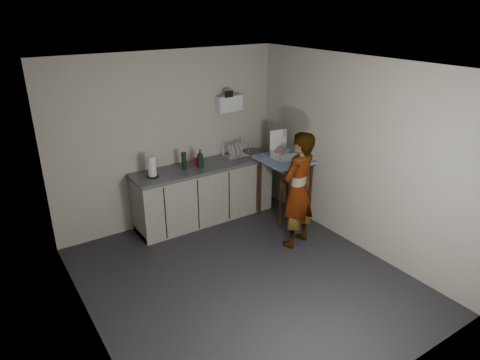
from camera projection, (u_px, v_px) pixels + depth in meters
ground at (244, 279)px, 5.34m from camera, size 4.00×4.00×0.00m
wall_back at (170, 140)px, 6.38m from camera, size 3.60×0.02×2.60m
wall_right at (354, 155)px, 5.76m from camera, size 0.02×4.00×2.60m
wall_left at (83, 225)px, 3.93m from camera, size 0.02×4.00×2.60m
ceiling at (245, 66)px, 4.35m from camera, size 3.60×4.00×0.01m
kitchen_counter at (205, 194)px, 6.69m from camera, size 2.24×0.62×0.91m
wall_shelf at (229, 103)px, 6.66m from camera, size 0.42×0.18×0.37m
side_table at (286, 166)px, 6.61m from camera, size 0.79×0.79×0.99m
standing_man at (298, 190)px, 5.84m from camera, size 0.69×0.55×1.65m
soap_bottle at (200, 158)px, 6.38m from camera, size 0.11×0.11×0.28m
soda_can at (196, 162)px, 6.45m from camera, size 0.07×0.07×0.13m
dark_bottle at (184, 161)px, 6.30m from camera, size 0.08×0.08×0.26m
paper_towel at (152, 167)px, 6.01m from camera, size 0.17×0.17×0.31m
dish_rack at (236, 153)px, 6.84m from camera, size 0.36×0.27×0.25m
bakery_box at (282, 152)px, 6.52m from camera, size 0.33×0.34×0.41m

